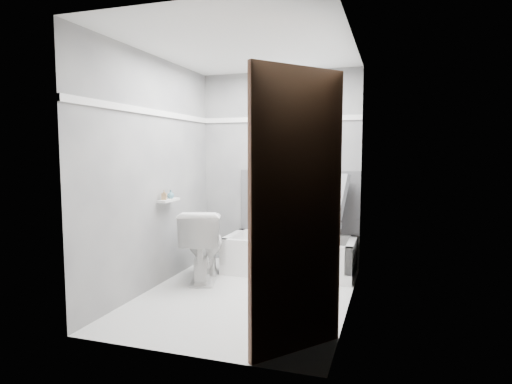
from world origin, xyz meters
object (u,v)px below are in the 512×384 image
at_px(toilet, 203,245).
at_px(door, 327,221).
at_px(bathtub, 290,255).
at_px(office_chair, 311,219).
at_px(soap_bottle_a, 164,195).
at_px(soap_bottle_b, 171,194).

xyz_separation_m(toilet, door, (1.60, -1.65, 0.61)).
distance_m(bathtub, toilet, 1.03).
height_order(bathtub, toilet, toilet).
height_order(bathtub, office_chair, office_chair).
xyz_separation_m(toilet, soap_bottle_a, (-0.32, -0.27, 0.58)).
height_order(toilet, soap_bottle_b, soap_bottle_b).
relative_size(office_chair, door, 0.53).
bearing_deg(toilet, office_chair, -167.35).
distance_m(toilet, door, 2.38).
xyz_separation_m(bathtub, soap_bottle_a, (-1.17, -0.83, 0.76)).
distance_m(bathtub, soap_bottle_b, 1.55).
distance_m(office_chair, door, 2.34).
bearing_deg(bathtub, office_chair, 10.87).
bearing_deg(door, office_chair, 102.83).
relative_size(bathtub, soap_bottle_a, 13.28).
height_order(bathtub, soap_bottle_b, soap_bottle_b).
relative_size(bathtub, door, 0.75).
bearing_deg(office_chair, soap_bottle_b, -122.76).
bearing_deg(bathtub, toilet, -146.75).
bearing_deg(soap_bottle_b, office_chair, 27.67).
height_order(soap_bottle_a, soap_bottle_b, soap_bottle_a).
xyz_separation_m(office_chair, soap_bottle_b, (-1.41, -0.74, 0.31)).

